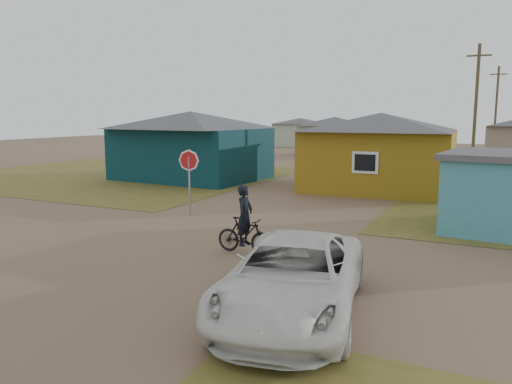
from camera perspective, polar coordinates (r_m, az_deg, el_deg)
ground at (r=14.43m, az=-8.36°, el=-6.53°), size 120.00×120.00×0.00m
grass_nw at (r=33.05m, az=-15.83°, el=1.91°), size 20.00×18.00×0.00m
house_teal at (r=29.92m, az=-7.41°, el=5.42°), size 8.93×7.08×4.00m
house_yellow at (r=26.09m, az=13.96°, el=4.63°), size 7.72×6.76×3.90m
house_pale_west at (r=47.58m, az=8.95°, el=6.39°), size 7.04×6.15×3.60m
house_pale_north at (r=61.53m, az=5.07°, el=6.90°), size 6.28×5.81×3.40m
utility_pole_near at (r=33.50m, az=23.80°, el=8.68°), size 1.40×0.20×8.00m
utility_pole_far at (r=49.47m, az=25.73°, el=8.37°), size 1.40×0.20×8.00m
stop_sign at (r=18.93m, az=-7.68°, el=2.82°), size 0.80×0.24×2.51m
cyclist at (r=13.75m, az=-1.29°, el=-4.23°), size 1.69×0.61×1.90m
vehicle at (r=9.66m, az=4.23°, el=-9.73°), size 3.37×5.61×1.46m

